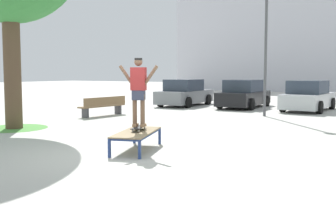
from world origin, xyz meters
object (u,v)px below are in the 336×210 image
Objects in this scene: skater at (139,87)px; skateboard at (139,127)px; light_post at (266,27)px; park_bench at (103,106)px; car_silver at (308,97)px; car_black at (244,95)px; skate_box at (137,133)px; car_grey at (185,93)px.

skateboard is at bearing -70.83° from skater.
park_bench is at bearing -150.64° from light_post.
car_black is at bearing 179.30° from car_silver.
park_bench is at bearing -135.98° from car_silver.
park_bench is (-5.59, 5.32, -0.09)m from skateboard.
car_grey reaches higher than skate_box.
skateboard is 0.99m from skater.
skater is (-0.00, 0.00, 0.99)m from skateboard.
park_bench is at bearing -94.73° from car_grey.
park_bench is at bearing 136.41° from skateboard.
car_grey is at bearing -176.10° from car_silver.
park_bench is (-5.59, 5.32, -1.08)m from skater.
skater reaches higher than car_grey.
car_black is at bearing 8.45° from car_grey.
skater is at bearing 107.99° from skate_box.
car_grey reaches higher than park_bench.
skate_box is 13.08m from car_grey.
car_silver reaches higher than park_bench.
car_grey is at bearing 113.08° from skateboard.
skateboard is 0.14× the size of light_post.
light_post reaches higher than skater.
light_post is (0.52, 8.76, 3.29)m from skateboard.
skateboard is at bearing 107.98° from skate_box.
light_post is (5.57, -3.10, 3.13)m from car_grey.
skateboard is at bearing -82.15° from car_black.
car_grey and car_silver have the same top height.
light_post reaches higher than car_black.
park_bench is at bearing -118.94° from car_black.
light_post is at bearing -29.06° from car_grey.
light_post reaches higher than park_bench.
light_post is (6.11, 3.44, 3.38)m from park_bench.
skater is 0.40× the size of car_grey.
skater reaches higher than park_bench.
car_black is (-1.70, 12.35, -0.84)m from skater.
light_post is at bearing 86.61° from skateboard.
skater is 0.70× the size of park_bench.
skateboard is 7.72m from park_bench.
car_grey is 6.56m from park_bench.
car_silver is 4.87m from light_post.
skateboard is 0.48× the size of skater.
skater is 12.92m from car_grey.
car_silver is 0.74× the size of light_post.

